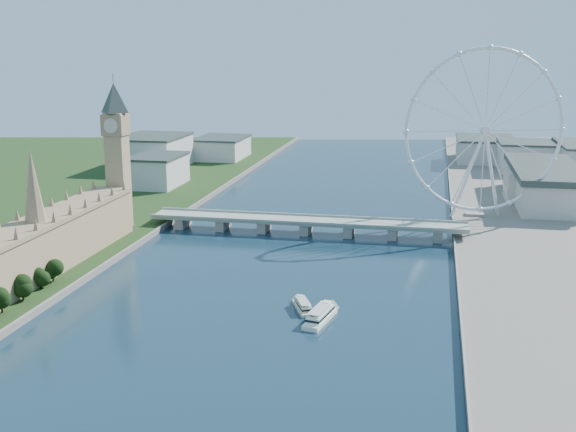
# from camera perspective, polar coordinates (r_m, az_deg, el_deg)

# --- Properties ---
(parliament_range) EXTENTS (24.00, 200.00, 70.00)m
(parliament_range) POSITION_cam_1_polar(r_m,az_deg,el_deg) (422.71, -19.15, -2.35)
(parliament_range) COLOR tan
(parliament_range) RESTS_ON ground
(big_ben) EXTENTS (20.02, 20.02, 110.00)m
(big_ben) POSITION_cam_1_polar(r_m,az_deg,el_deg) (507.52, -13.42, 6.09)
(big_ben) COLOR tan
(big_ben) RESTS_ON ground
(westminster_bridge) EXTENTS (220.00, 22.00, 9.50)m
(westminster_bridge) POSITION_cam_1_polar(r_m,az_deg,el_deg) (501.14, 1.45, -0.61)
(westminster_bridge) COLOR gray
(westminster_bridge) RESTS_ON ground
(london_eye) EXTENTS (113.60, 39.12, 124.30)m
(london_eye) POSITION_cam_1_polar(r_m,az_deg,el_deg) (538.67, 15.30, 6.48)
(london_eye) COLOR silver
(london_eye) RESTS_ON ground
(county_hall) EXTENTS (54.00, 144.00, 35.00)m
(county_hall) POSITION_cam_1_polar(r_m,az_deg,el_deg) (628.83, 19.51, 0.87)
(county_hall) COLOR beige
(county_hall) RESTS_ON ground
(city_skyline) EXTENTS (505.00, 280.00, 32.00)m
(city_skyline) POSITION_cam_1_polar(r_m,az_deg,el_deg) (748.68, 7.92, 4.73)
(city_skyline) COLOR beige
(city_skyline) RESTS_ON ground
(tour_boat_near) EXTENTS (15.87, 25.62, 5.52)m
(tour_boat_near) POSITION_cam_1_polar(r_m,az_deg,el_deg) (359.29, 1.20, -7.43)
(tour_boat_near) COLOR beige
(tour_boat_near) RESTS_ON ground
(tour_boat_far) EXTENTS (14.20, 32.80, 7.05)m
(tour_boat_far) POSITION_cam_1_polar(r_m,az_deg,el_deg) (345.85, 2.55, -8.29)
(tour_boat_far) COLOR white
(tour_boat_far) RESTS_ON ground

